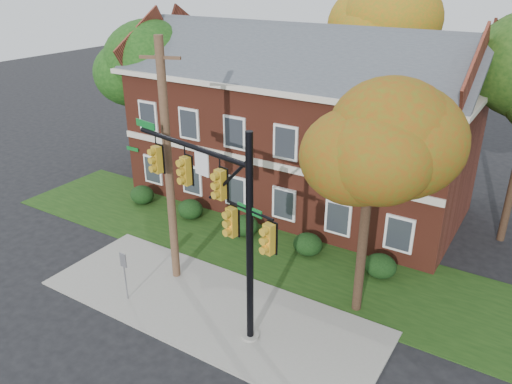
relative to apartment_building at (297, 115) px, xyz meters
The scene contains 15 objects.
ground 13.11m from the apartment_building, 80.50° to the right, with size 120.00×120.00×0.00m, color black.
sidewalk 12.18m from the apartment_building, 79.65° to the right, with size 14.00×5.00×0.08m, color gray.
grass_strip 8.01m from the apartment_building, 71.43° to the right, with size 30.00×6.00×0.04m, color #193811.
apartment_building is the anchor object (origin of this frame).
hedge_far_left 9.82m from the apartment_building, 143.11° to the right, with size 1.40×1.26×1.05m, color black.
hedge_left 7.73m from the apartment_building, 123.67° to the right, with size 1.40×1.26×1.05m, color black.
hedge_center 6.89m from the apartment_building, 90.00° to the right, with size 1.40×1.26×1.05m, color black.
hedge_right 7.73m from the apartment_building, 56.33° to the right, with size 1.40×1.26×1.05m, color black.
hedge_far_right 9.82m from the apartment_building, 36.89° to the right, with size 1.40×1.26×1.05m, color black.
tree_near_right 10.97m from the apartment_building, 48.23° to the right, with size 4.50×4.25×8.58m.
tree_left_rear 9.94m from the apartment_building, behind, with size 5.40×5.10×8.88m.
tree_far_rear 8.84m from the apartment_building, 80.29° to the left, with size 6.84×6.46×11.52m.
traffic_signal 11.77m from the apartment_building, 75.14° to the right, with size 6.93×1.53×7.84m.
utility_pole 9.97m from the apartment_building, 92.88° to the right, with size 1.52×0.66×10.15m.
sign_post 12.85m from the apartment_building, 94.96° to the right, with size 0.32×0.06×2.19m.
Camera 1 is at (10.17, -11.73, 12.28)m, focal length 35.00 mm.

